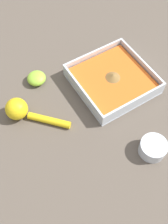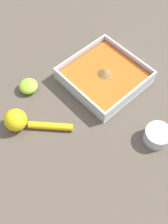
{
  "view_description": "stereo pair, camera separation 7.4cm",
  "coord_description": "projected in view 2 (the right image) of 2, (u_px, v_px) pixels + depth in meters",
  "views": [
    {
      "loc": [
        0.35,
        -0.32,
        0.66
      ],
      "look_at": [
        0.02,
        -0.12,
        0.02
      ],
      "focal_mm": 42.0,
      "sensor_mm": 36.0,
      "label": 1
    },
    {
      "loc": [
        0.3,
        -0.38,
        0.66
      ],
      "look_at": [
        0.02,
        -0.12,
        0.02
      ],
      "focal_mm": 42.0,
      "sensor_mm": 36.0,
      "label": 2
    }
  ],
  "objects": [
    {
      "name": "square_dish",
      "position": [
        104.0,
        77.0,
        0.82
      ],
      "size": [
        0.22,
        0.22,
        0.05
      ],
      "color": "silver",
      "rests_on": "ground_plane"
    },
    {
      "name": "spice_bowl",
      "position": [
        157.0,
        136.0,
        0.71
      ],
      "size": [
        0.07,
        0.07,
        0.04
      ],
      "color": "silver",
      "rests_on": "ground_plane"
    },
    {
      "name": "lemon_half",
      "position": [
        28.0,
        86.0,
        0.8
      ],
      "size": [
        0.06,
        0.06,
        0.03
      ],
      "color": "#93CC38",
      "rests_on": "ground_plane"
    },
    {
      "name": "lemon_squeezer",
      "position": [
        22.0,
        121.0,
        0.72
      ],
      "size": [
        0.15,
        0.15,
        0.06
      ],
      "rotation": [
        0.0,
        0.0,
        3.89
      ],
      "color": "yellow",
      "rests_on": "ground_plane"
    },
    {
      "name": "ground_plane",
      "position": [
        107.0,
        91.0,
        0.81
      ],
      "size": [
        4.0,
        4.0,
        0.0
      ],
      "primitive_type": "plane",
      "color": "brown"
    }
  ]
}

